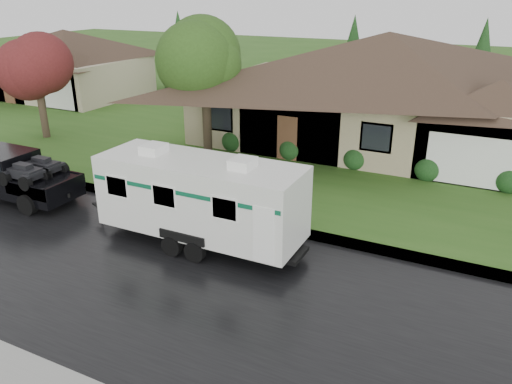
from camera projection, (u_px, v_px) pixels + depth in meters
ground at (212, 250)px, 15.86m from camera, size 140.00×140.00×0.00m
road at (176, 281)px, 14.20m from camera, size 140.00×8.00×0.01m
curb at (245, 221)px, 17.70m from camera, size 140.00×0.50×0.15m
lawn at (348, 134)px, 28.29m from camera, size 140.00×26.00×0.15m
house_main at (390, 77)px, 25.06m from camera, size 19.44×10.80×6.90m
house_far at (67, 58)px, 36.79m from camera, size 10.80×8.64×5.80m
tree_left_green at (205, 62)px, 22.84m from camera, size 3.87×3.87×6.41m
tree_red at (35, 66)px, 25.97m from camera, size 3.32×3.32×5.49m
shrub_row at (356, 157)px, 22.52m from camera, size 13.60×1.00×1.00m
pickup_truck at (10, 173)px, 19.52m from camera, size 5.65×2.15×1.88m
travel_trailer at (201, 196)px, 15.68m from camera, size 6.96×2.45×3.12m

